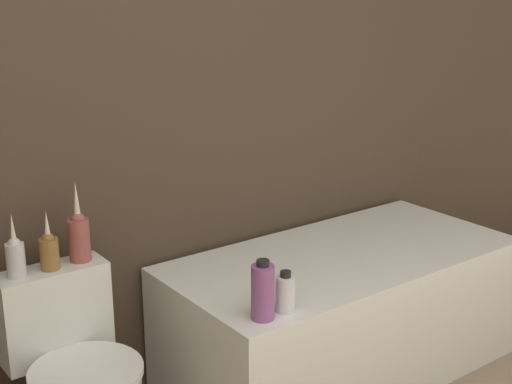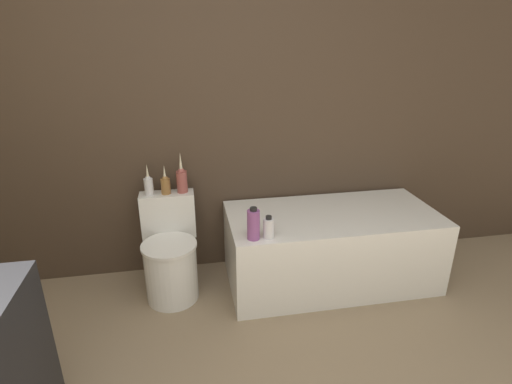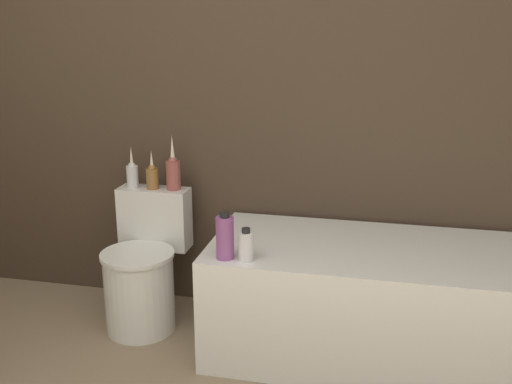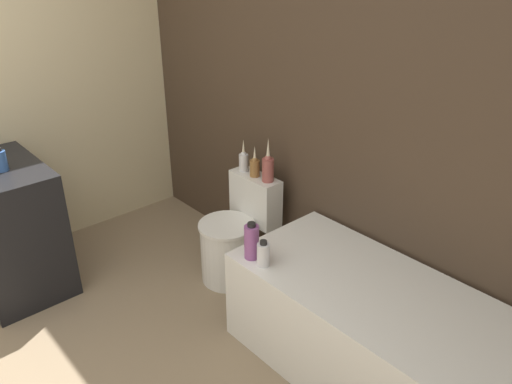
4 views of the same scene
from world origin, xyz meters
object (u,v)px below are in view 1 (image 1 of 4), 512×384
at_px(vase_bronze, 79,234).
at_px(shampoo_bottle_short, 285,293).
at_px(bathtub, 341,312).
at_px(vase_silver, 49,249).
at_px(shampoo_bottle_tall, 263,291).
at_px(vase_gold, 15,256).

bearing_deg(vase_bronze, shampoo_bottle_short, -44.70).
xyz_separation_m(bathtub, vase_bronze, (-1.02, 0.23, 0.50)).
relative_size(vase_silver, shampoo_bottle_tall, 0.99).
distance_m(vase_silver, shampoo_bottle_short, 0.80).
relative_size(vase_gold, shampoo_bottle_tall, 1.06).
bearing_deg(vase_silver, shampoo_bottle_short, -38.40).
distance_m(vase_silver, shampoo_bottle_tall, 0.72).
distance_m(bathtub, shampoo_bottle_short, 0.67).
distance_m(vase_gold, shampoo_bottle_tall, 0.81).
xyz_separation_m(bathtub, vase_silver, (-1.13, 0.22, 0.48)).
distance_m(vase_gold, shampoo_bottle_short, 0.89).
height_order(vase_silver, shampoo_bottle_short, vase_silver).
distance_m(vase_silver, vase_bronze, 0.11).
xyz_separation_m(vase_gold, vase_silver, (0.11, -0.00, -0.00)).
height_order(vase_silver, shampoo_bottle_tall, vase_silver).
xyz_separation_m(vase_bronze, shampoo_bottle_short, (0.50, -0.50, -0.17)).
xyz_separation_m(vase_silver, vase_bronze, (0.11, 0.01, 0.03)).
bearing_deg(vase_silver, vase_bronze, 5.58).
xyz_separation_m(bathtub, vase_gold, (-1.24, 0.22, 0.48)).
relative_size(bathtub, shampoo_bottle_short, 10.14).
relative_size(vase_gold, shampoo_bottle_short, 1.51).
distance_m(bathtub, vase_bronze, 1.16).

